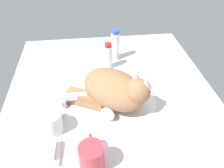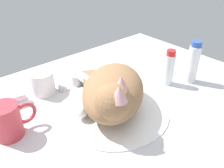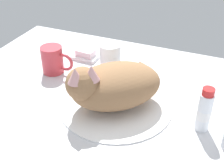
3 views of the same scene
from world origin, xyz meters
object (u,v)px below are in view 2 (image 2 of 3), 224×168
object	(u,v)px
cat	(112,92)
mouthwash_bottle	(193,63)
rinse_cup	(43,83)
toothpaste_bottle	(169,69)
coffee_mug	(8,121)
soap_bar	(13,98)
faucet	(79,80)

from	to	relation	value
cat	mouthwash_bottle	xyz separation A→B (cm)	(32.49, -4.33, -0.19)
rinse_cup	toothpaste_bottle	bearing A→B (deg)	-32.72
coffee_mug	cat	bearing A→B (deg)	-21.77
cat	toothpaste_bottle	bearing A→B (deg)	-0.30
rinse_cup	mouthwash_bottle	size ratio (longest dim) A/B	0.50
soap_bar	toothpaste_bottle	xyz separation A→B (cm)	(44.89, -22.84, 3.49)
toothpaste_bottle	mouthwash_bottle	xyz separation A→B (cm)	(7.34, -4.20, 1.17)
faucet	soap_bar	world-z (taller)	faucet
coffee_mug	toothpaste_bottle	size ratio (longest dim) A/B	0.91
faucet	rinse_cup	distance (cm)	11.82
toothpaste_bottle	faucet	bearing A→B (deg)	142.62
faucet	toothpaste_bottle	distance (cm)	30.51
cat	rinse_cup	xyz separation A→B (cm)	(-9.94, 22.42, -3.42)
soap_bar	mouthwash_bottle	xyz separation A→B (cm)	(52.23, -27.03, 4.66)
mouthwash_bottle	toothpaste_bottle	bearing A→B (deg)	150.24
faucet	mouthwash_bottle	distance (cm)	38.98
toothpaste_bottle	soap_bar	bearing A→B (deg)	153.04
coffee_mug	soap_bar	bearing A→B (deg)	66.49
soap_bar	coffee_mug	bearing A→B (deg)	-113.51
cat	soap_bar	bearing A→B (deg)	131.00
soap_bar	mouthwash_bottle	distance (cm)	59.00
faucet	toothpaste_bottle	bearing A→B (deg)	-37.38
cat	faucet	bearing A→B (deg)	86.69
faucet	mouthwash_bottle	world-z (taller)	mouthwash_bottle
rinse_cup	mouthwash_bottle	distance (cm)	50.27
coffee_mug	mouthwash_bottle	world-z (taller)	mouthwash_bottle
faucet	mouthwash_bottle	bearing A→B (deg)	-35.72
soap_bar	mouthwash_bottle	size ratio (longest dim) A/B	0.43
faucet	coffee_mug	world-z (taller)	coffee_mug
soap_bar	rinse_cup	bearing A→B (deg)	-1.67
coffee_mug	soap_bar	size ratio (longest dim) A/B	1.78
coffee_mug	mouthwash_bottle	distance (cm)	59.54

